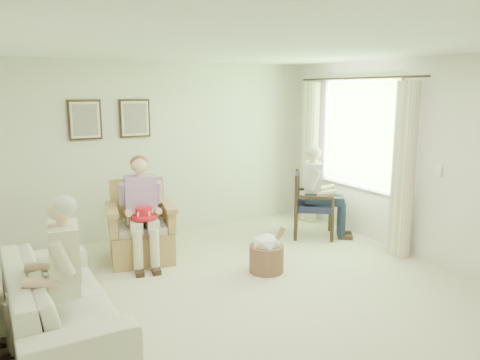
% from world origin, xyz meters
% --- Properties ---
extents(floor, '(5.50, 5.50, 0.00)m').
position_xyz_m(floor, '(0.00, 0.00, 0.00)').
color(floor, beige).
rests_on(floor, ground).
extents(back_wall, '(5.00, 0.04, 2.60)m').
position_xyz_m(back_wall, '(0.00, 2.75, 1.30)').
color(back_wall, silver).
rests_on(back_wall, ground).
extents(right_wall, '(0.04, 5.50, 2.60)m').
position_xyz_m(right_wall, '(2.50, 0.00, 1.30)').
color(right_wall, silver).
rests_on(right_wall, ground).
extents(ceiling, '(5.00, 5.50, 0.02)m').
position_xyz_m(ceiling, '(0.00, 0.00, 2.60)').
color(ceiling, white).
rests_on(ceiling, back_wall).
extents(window, '(0.13, 2.50, 1.63)m').
position_xyz_m(window, '(2.46, 1.20, 1.58)').
color(window, '#2D6B23').
rests_on(window, right_wall).
extents(curtain_left, '(0.34, 0.34, 2.30)m').
position_xyz_m(curtain_left, '(2.33, 0.22, 1.15)').
color(curtain_left, beige).
rests_on(curtain_left, ground).
extents(curtain_right, '(0.34, 0.34, 2.30)m').
position_xyz_m(curtain_right, '(2.33, 2.18, 1.15)').
color(curtain_right, beige).
rests_on(curtain_right, ground).
extents(framed_print_left, '(0.45, 0.05, 0.55)m').
position_xyz_m(framed_print_left, '(-1.15, 2.71, 1.78)').
color(framed_print_left, '#382114').
rests_on(framed_print_left, back_wall).
extents(framed_print_right, '(0.45, 0.05, 0.55)m').
position_xyz_m(framed_print_right, '(-0.45, 2.71, 1.78)').
color(framed_print_right, '#382114').
rests_on(framed_print_right, back_wall).
extents(wicker_armchair, '(0.80, 0.80, 1.03)m').
position_xyz_m(wicker_armchair, '(-0.73, 1.78, 0.33)').
color(wicker_armchair, tan).
rests_on(wicker_armchair, ground).
extents(wood_armchair, '(0.62, 0.58, 0.95)m').
position_xyz_m(wood_armchair, '(1.86, 1.54, 0.52)').
color(wood_armchair, black).
rests_on(wood_armchair, ground).
extents(sofa, '(2.19, 0.86, 0.64)m').
position_xyz_m(sofa, '(-1.95, 0.34, 0.32)').
color(sofa, beige).
rests_on(sofa, ground).
extents(person_wicker, '(0.40, 0.62, 1.34)m').
position_xyz_m(person_wicker, '(-0.73, 1.64, 0.78)').
color(person_wicker, beige).
rests_on(person_wicker, ground).
extents(person_dark, '(0.40, 0.62, 1.36)m').
position_xyz_m(person_dark, '(1.86, 1.38, 0.79)').
color(person_dark, '#1A2239').
rests_on(person_dark, ground).
extents(person_sofa, '(0.42, 0.62, 1.29)m').
position_xyz_m(person_sofa, '(-1.95, 0.07, 0.74)').
color(person_sofa, beige).
rests_on(person_sofa, ground).
extents(red_hat, '(0.31, 0.31, 0.14)m').
position_xyz_m(red_hat, '(-0.78, 1.44, 0.69)').
color(red_hat, red).
rests_on(red_hat, person_wicker).
extents(hatbox, '(0.47, 0.47, 0.62)m').
position_xyz_m(hatbox, '(0.47, 0.60, 0.24)').
color(hatbox, '#9F7156').
rests_on(hatbox, ground).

